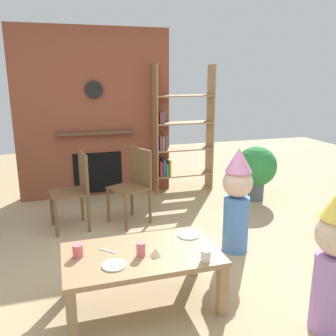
{
  "coord_description": "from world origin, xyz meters",
  "views": [
    {
      "loc": [
        -0.81,
        -2.72,
        1.76
      ],
      "look_at": [
        0.15,
        0.4,
        0.91
      ],
      "focal_mm": 38.66,
      "sensor_mm": 36.0,
      "label": 1
    }
  ],
  "objects_px": {
    "bookshelf": "(179,137)",
    "paper_plate_front": "(114,265)",
    "paper_plate_rear": "(189,235)",
    "coffee_table": "(141,260)",
    "child_with_cone_hat": "(335,256)",
    "paper_cup_near_left": "(78,251)",
    "potted_plant_tall": "(256,168)",
    "dining_chair_middle": "(135,181)",
    "birthday_cake_slice": "(156,252)",
    "paper_cup_near_right": "(206,255)",
    "paper_cup_center": "(141,249)",
    "dining_chair_left": "(76,186)",
    "child_in_pink": "(237,198)"
  },
  "relations": [
    {
      "from": "child_with_cone_hat",
      "to": "dining_chair_middle",
      "type": "bearing_deg",
      "value": -39.93
    },
    {
      "from": "child_with_cone_hat",
      "to": "dining_chair_left",
      "type": "bearing_deg",
      "value": -26.8
    },
    {
      "from": "paper_plate_front",
      "to": "dining_chair_middle",
      "type": "xyz_separation_m",
      "value": [
        0.53,
        1.81,
        0.06
      ]
    },
    {
      "from": "paper_plate_rear",
      "to": "paper_plate_front",
      "type": "bearing_deg",
      "value": -155.17
    },
    {
      "from": "bookshelf",
      "to": "paper_cup_near_right",
      "type": "bearing_deg",
      "value": -105.08
    },
    {
      "from": "paper_cup_near_right",
      "to": "child_with_cone_hat",
      "type": "distance_m",
      "value": 0.88
    },
    {
      "from": "child_in_pink",
      "to": "coffee_table",
      "type": "bearing_deg",
      "value": 0.0
    },
    {
      "from": "coffee_table",
      "to": "birthday_cake_slice",
      "type": "height_order",
      "value": "birthday_cake_slice"
    },
    {
      "from": "paper_plate_front",
      "to": "paper_plate_rear",
      "type": "relative_size",
      "value": 0.92
    },
    {
      "from": "child_in_pink",
      "to": "dining_chair_left",
      "type": "xyz_separation_m",
      "value": [
        -1.5,
        1.06,
        -0.06
      ]
    },
    {
      "from": "paper_cup_near_left",
      "to": "paper_plate_front",
      "type": "distance_m",
      "value": 0.32
    },
    {
      "from": "coffee_table",
      "to": "birthday_cake_slice",
      "type": "distance_m",
      "value": 0.16
    },
    {
      "from": "paper_cup_near_left",
      "to": "paper_cup_center",
      "type": "distance_m",
      "value": 0.47
    },
    {
      "from": "bookshelf",
      "to": "paper_cup_near_left",
      "type": "bearing_deg",
      "value": -122.66
    },
    {
      "from": "paper_cup_near_left",
      "to": "paper_cup_near_right",
      "type": "height_order",
      "value": "paper_cup_near_left"
    },
    {
      "from": "child_in_pink",
      "to": "bookshelf",
      "type": "bearing_deg",
      "value": -121.04
    },
    {
      "from": "paper_cup_near_right",
      "to": "paper_plate_rear",
      "type": "distance_m",
      "value": 0.44
    },
    {
      "from": "paper_cup_near_left",
      "to": "dining_chair_left",
      "type": "xyz_separation_m",
      "value": [
        0.08,
        1.6,
        0.02
      ]
    },
    {
      "from": "child_with_cone_hat",
      "to": "dining_chair_middle",
      "type": "relative_size",
      "value": 1.2
    },
    {
      "from": "paper_cup_near_left",
      "to": "dining_chair_middle",
      "type": "relative_size",
      "value": 0.11
    },
    {
      "from": "bookshelf",
      "to": "paper_plate_front",
      "type": "xyz_separation_m",
      "value": [
        -1.44,
        -2.82,
        -0.39
      ]
    },
    {
      "from": "paper_plate_rear",
      "to": "child_in_pink",
      "type": "height_order",
      "value": "child_in_pink"
    },
    {
      "from": "dining_chair_middle",
      "to": "birthday_cake_slice",
      "type": "bearing_deg",
      "value": 57.51
    },
    {
      "from": "bookshelf",
      "to": "paper_plate_front",
      "type": "distance_m",
      "value": 3.19
    },
    {
      "from": "birthday_cake_slice",
      "to": "child_with_cone_hat",
      "type": "relative_size",
      "value": 0.09
    },
    {
      "from": "coffee_table",
      "to": "paper_plate_rear",
      "type": "xyz_separation_m",
      "value": [
        0.45,
        0.17,
        0.07
      ]
    },
    {
      "from": "bookshelf",
      "to": "dining_chair_left",
      "type": "bearing_deg",
      "value": -147.64
    },
    {
      "from": "paper_cup_near_left",
      "to": "birthday_cake_slice",
      "type": "xyz_separation_m",
      "value": [
        0.56,
        -0.15,
        -0.02
      ]
    },
    {
      "from": "paper_plate_front",
      "to": "child_with_cone_hat",
      "type": "bearing_deg",
      "value": -20.3
    },
    {
      "from": "paper_cup_near_right",
      "to": "paper_cup_center",
      "type": "bearing_deg",
      "value": 153.74
    },
    {
      "from": "bookshelf",
      "to": "child_with_cone_hat",
      "type": "height_order",
      "value": "bookshelf"
    },
    {
      "from": "paper_cup_near_left",
      "to": "child_in_pink",
      "type": "distance_m",
      "value": 1.67
    },
    {
      "from": "birthday_cake_slice",
      "to": "paper_plate_rear",
      "type": "bearing_deg",
      "value": 35.68
    },
    {
      "from": "dining_chair_left",
      "to": "dining_chair_middle",
      "type": "relative_size",
      "value": 1.0
    },
    {
      "from": "coffee_table",
      "to": "child_with_cone_hat",
      "type": "distance_m",
      "value": 1.38
    },
    {
      "from": "coffee_table",
      "to": "paper_cup_near_right",
      "type": "height_order",
      "value": "paper_cup_near_right"
    },
    {
      "from": "paper_cup_near_right",
      "to": "potted_plant_tall",
      "type": "bearing_deg",
      "value": 52.2
    },
    {
      "from": "paper_plate_front",
      "to": "child_with_cone_hat",
      "type": "distance_m",
      "value": 1.52
    },
    {
      "from": "paper_cup_near_left",
      "to": "child_in_pink",
      "type": "bearing_deg",
      "value": 18.76
    },
    {
      "from": "birthday_cake_slice",
      "to": "dining_chair_middle",
      "type": "xyz_separation_m",
      "value": [
        0.21,
        1.75,
        0.03
      ]
    },
    {
      "from": "child_with_cone_hat",
      "to": "dining_chair_middle",
      "type": "xyz_separation_m",
      "value": [
        -0.89,
        2.33,
        -0.06
      ]
    },
    {
      "from": "coffee_table",
      "to": "bookshelf",
      "type": "bearing_deg",
      "value": 65.73
    },
    {
      "from": "paper_cup_center",
      "to": "child_with_cone_hat",
      "type": "distance_m",
      "value": 1.35
    },
    {
      "from": "paper_cup_center",
      "to": "dining_chair_left",
      "type": "relative_size",
      "value": 0.12
    },
    {
      "from": "coffee_table",
      "to": "dining_chair_middle",
      "type": "distance_m",
      "value": 1.7
    },
    {
      "from": "coffee_table",
      "to": "paper_plate_rear",
      "type": "height_order",
      "value": "paper_plate_rear"
    },
    {
      "from": "paper_cup_center",
      "to": "coffee_table",
      "type": "bearing_deg",
      "value": 74.72
    },
    {
      "from": "paper_cup_center",
      "to": "paper_plate_rear",
      "type": "height_order",
      "value": "paper_cup_center"
    },
    {
      "from": "paper_cup_near_left",
      "to": "paper_plate_front",
      "type": "bearing_deg",
      "value": -42.62
    },
    {
      "from": "bookshelf",
      "to": "potted_plant_tall",
      "type": "xyz_separation_m",
      "value": [
        0.91,
        -0.74,
        -0.38
      ]
    }
  ]
}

